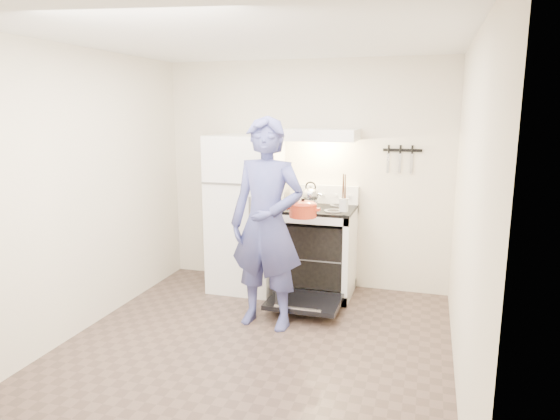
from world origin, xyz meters
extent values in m
plane|color=#503E35|center=(0.00, 0.00, 0.00)|extent=(3.60, 3.60, 0.00)
cube|color=beige|center=(0.00, 1.80, 1.25)|extent=(3.20, 0.02, 2.50)
cube|color=white|center=(-0.58, 1.45, 0.85)|extent=(0.70, 0.70, 1.70)
cube|color=white|center=(0.23, 1.48, 0.46)|extent=(0.76, 0.65, 0.92)
cube|color=black|center=(0.23, 1.48, 0.94)|extent=(0.76, 0.65, 0.03)
cube|color=white|center=(0.23, 1.76, 1.05)|extent=(0.76, 0.07, 0.20)
cube|color=black|center=(0.23, 0.88, 0.12)|extent=(0.70, 0.54, 0.04)
cube|color=slate|center=(0.23, 1.48, 0.44)|extent=(0.60, 0.52, 0.01)
cube|color=white|center=(0.23, 1.55, 1.71)|extent=(0.76, 0.50, 0.12)
cube|color=black|center=(1.05, 1.79, 1.55)|extent=(0.40, 0.02, 0.03)
cylinder|color=#8F7454|center=(0.17, 1.44, 0.45)|extent=(0.36, 0.36, 0.02)
cylinder|color=silver|center=(0.54, 1.22, 1.05)|extent=(0.09, 0.09, 0.13)
imported|color=navy|center=(-0.04, 0.56, 0.96)|extent=(0.74, 0.53, 1.91)
camera|label=1|loc=(1.33, -3.59, 1.97)|focal=32.00mm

